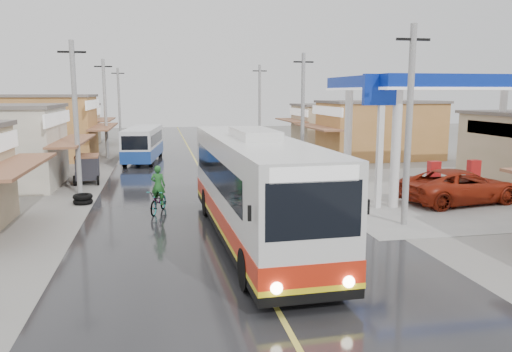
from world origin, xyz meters
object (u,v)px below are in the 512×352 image
(second_bus, at_px, (143,144))
(tricycle_near, at_px, (87,167))
(cyclist, at_px, (159,197))
(tyre_stack, at_px, (83,199))
(jeepney, at_px, (460,186))
(coach_bus, at_px, (254,188))

(second_bus, bearing_deg, tricycle_near, -102.38)
(second_bus, height_order, cyclist, second_bus)
(cyclist, xyz_separation_m, tyre_stack, (-3.64, 2.60, -0.48))
(jeepney, xyz_separation_m, cyclist, (-14.50, 0.70, -0.11))
(coach_bus, relative_size, cyclist, 5.99)
(jeepney, bearing_deg, tricycle_near, 55.04)
(coach_bus, relative_size, tricycle_near, 5.93)
(cyclist, height_order, tricycle_near, cyclist)
(second_bus, height_order, jeepney, second_bus)
(second_bus, relative_size, tricycle_near, 3.70)
(tyre_stack, bearing_deg, second_bus, 80.23)
(coach_bus, distance_m, tyre_stack, 10.46)
(coach_bus, height_order, cyclist, coach_bus)
(cyclist, xyz_separation_m, tricycle_near, (-4.16, 8.45, 0.25))
(tricycle_near, bearing_deg, tyre_stack, -89.63)
(tricycle_near, height_order, tyre_stack, tricycle_near)
(cyclist, bearing_deg, coach_bus, -37.03)
(second_bus, distance_m, cyclist, 17.25)
(coach_bus, height_order, tyre_stack, coach_bus)
(jeepney, bearing_deg, cyclist, 78.39)
(second_bus, distance_m, tricycle_near, 9.28)
(second_bus, bearing_deg, jeepney, -42.14)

